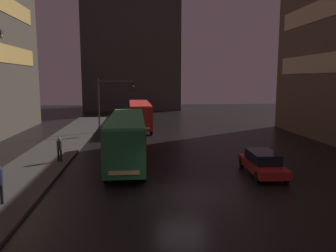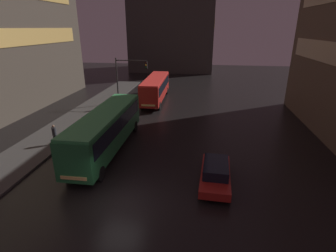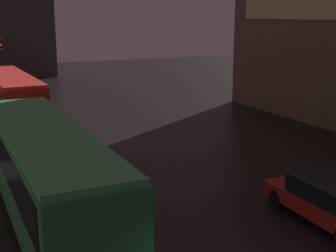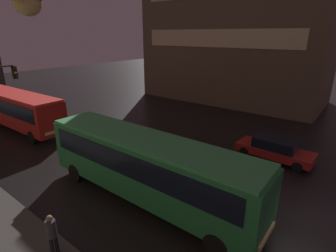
% 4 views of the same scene
% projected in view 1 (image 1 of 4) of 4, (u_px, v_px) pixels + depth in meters
% --- Properties ---
extents(ground_plane, '(120.00, 120.00, 0.00)m').
position_uv_depth(ground_plane, '(181.00, 194.00, 16.73)').
color(ground_plane, black).
extents(sidewalk_left, '(4.00, 48.00, 0.15)m').
position_uv_depth(sidewalk_left, '(51.00, 153.00, 25.76)').
color(sidewalk_left, '#3D3A38').
rests_on(sidewalk_left, ground).
extents(building_far_backdrop, '(18.07, 12.00, 29.39)m').
position_uv_depth(building_far_backdrop, '(132.00, 34.00, 64.05)').
color(building_far_backdrop, '#383333').
rests_on(building_far_backdrop, ground).
extents(bus_near, '(2.42, 11.53, 3.30)m').
position_uv_depth(bus_near, '(127.00, 134.00, 22.70)').
color(bus_near, '#236B38').
rests_on(bus_near, ground).
extents(bus_far, '(2.66, 11.07, 3.13)m').
position_uv_depth(bus_far, '(140.00, 113.00, 38.14)').
color(bus_far, '#AD1E19').
rests_on(bus_far, ground).
extents(car_taxi, '(2.02, 4.80, 1.42)m').
position_uv_depth(car_taxi, '(262.00, 163.00, 20.14)').
color(car_taxi, maroon).
rests_on(car_taxi, ground).
extents(pedestrian_near, '(0.46, 0.46, 1.70)m').
position_uv_depth(pedestrian_near, '(59.00, 147.00, 22.66)').
color(pedestrian_near, black).
rests_on(pedestrian_near, sidewalk_left).
extents(traffic_light_main, '(3.98, 0.35, 5.88)m').
position_uv_depth(traffic_light_main, '(112.00, 96.00, 35.14)').
color(traffic_light_main, '#2D2D2D').
rests_on(traffic_light_main, ground).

